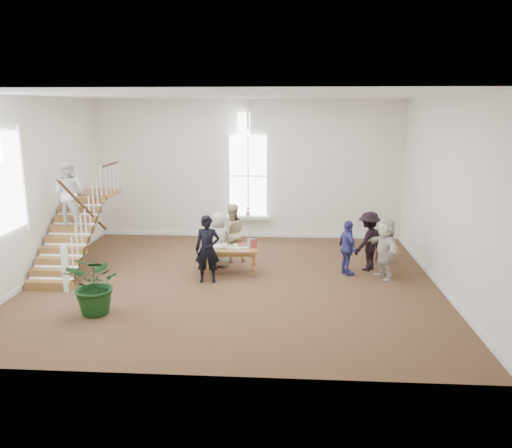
# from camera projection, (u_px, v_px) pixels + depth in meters

# --- Properties ---
(ground) EXTENTS (10.00, 10.00, 0.00)m
(ground) POSITION_uv_depth(u_px,v_px,m) (234.00, 281.00, 12.42)
(ground) COLOR #422E1A
(ground) RESTS_ON ground
(room_shell) EXTENTS (10.49, 10.00, 10.00)m
(room_shell) POSITION_uv_depth(u_px,v_px,m) (248.00, 225.00, 16.59)
(room_shell) COLOR silver
(room_shell) RESTS_ON ground
(staircase) EXTENTS (1.10, 4.10, 2.92)m
(staircase) POSITION_uv_depth(u_px,v_px,m) (72.00, 209.00, 13.05)
(staircase) COLOR brown
(staircase) RESTS_ON ground
(library_table) EXTENTS (1.52, 0.81, 0.76)m
(library_table) POSITION_uv_depth(u_px,v_px,m) (229.00, 251.00, 12.88)
(library_table) COLOR brown
(library_table) RESTS_ON ground
(police_officer) EXTENTS (0.63, 0.44, 1.68)m
(police_officer) POSITION_uv_depth(u_px,v_px,m) (207.00, 249.00, 12.21)
(police_officer) COLOR black
(police_officer) RESTS_ON ground
(elderly_woman) EXTENTS (0.86, 0.72, 1.50)m
(elderly_woman) POSITION_uv_depth(u_px,v_px,m) (219.00, 240.00, 13.44)
(elderly_woman) COLOR #B8B5AB
(elderly_woman) RESTS_ON ground
(person_yellow) EXTENTS (0.95, 0.83, 1.64)m
(person_yellow) POSITION_uv_depth(u_px,v_px,m) (232.00, 233.00, 13.89)
(person_yellow) COLOR tan
(person_yellow) RESTS_ON ground
(woman_cluster_a) EXTENTS (0.62, 0.91, 1.43)m
(woman_cluster_a) POSITION_uv_depth(u_px,v_px,m) (348.00, 248.00, 12.76)
(woman_cluster_a) COLOR #383887
(woman_cluster_a) RESTS_ON ground
(woman_cluster_b) EXTENTS (1.12, 1.15, 1.58)m
(woman_cluster_b) POSITION_uv_depth(u_px,v_px,m) (369.00, 241.00, 13.14)
(woman_cluster_b) COLOR black
(woman_cluster_b) RESTS_ON ground
(woman_cluster_c) EXTENTS (0.90, 1.52, 1.56)m
(woman_cluster_c) POSITION_uv_depth(u_px,v_px,m) (385.00, 248.00, 12.49)
(woman_cluster_c) COLOR beige
(woman_cluster_c) RESTS_ON ground
(floor_plant) EXTENTS (1.48, 1.39, 1.31)m
(floor_plant) POSITION_uv_depth(u_px,v_px,m) (96.00, 284.00, 10.31)
(floor_plant) COLOR #103412
(floor_plant) RESTS_ON ground
(side_chair) EXTENTS (0.55, 0.55, 1.02)m
(side_chair) POSITION_uv_depth(u_px,v_px,m) (384.00, 242.00, 13.95)
(side_chair) COLOR #3A2010
(side_chair) RESTS_ON ground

